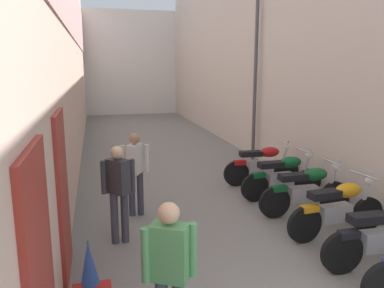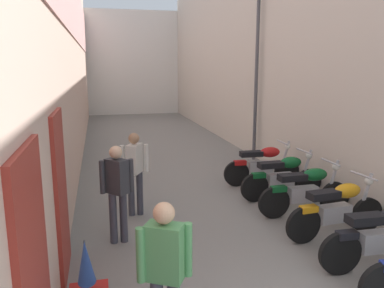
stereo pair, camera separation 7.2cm
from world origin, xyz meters
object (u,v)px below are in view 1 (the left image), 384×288
motorcycle_fourth (306,189)px  pedestrian_by_doorway (170,270)px  motorcycle_fifth (283,176)px  umbrella_leaning (89,263)px  motorcycle_third (338,208)px  street_lamp (253,66)px  motorcycle_sixth (262,164)px  pedestrian_mid_alley (118,187)px  pedestrian_further_down (135,168)px

motorcycle_fourth → pedestrian_by_doorway: bearing=-137.2°
motorcycle_fifth → umbrella_leaning: (-3.89, -3.08, 0.18)m
motorcycle_third → street_lamp: 5.82m
motorcycle_fifth → street_lamp: bearing=78.4°
motorcycle_fifth → motorcycle_sixth: (-0.00, 1.02, 0.00)m
motorcycle_fourth → umbrella_leaning: motorcycle_fourth is taller
motorcycle_fifth → pedestrian_mid_alley: pedestrian_mid_alley is taller
motorcycle_third → umbrella_leaning: 4.07m
motorcycle_sixth → pedestrian_by_doorway: bearing=-122.9°
motorcycle_fourth → pedestrian_further_down: (-3.08, 0.77, 0.42)m
motorcycle_fifth → street_lamp: street_lamp is taller
motorcycle_sixth → umbrella_leaning: bearing=-133.5°
motorcycle_fifth → street_lamp: 4.15m
motorcycle_third → pedestrian_mid_alley: size_ratio=1.18×
street_lamp → motorcycle_fourth: bearing=-99.2°
motorcycle_sixth → umbrella_leaning: 5.66m
motorcycle_fourth → motorcycle_fifth: same height
motorcycle_fourth → pedestrian_further_down: 3.21m
pedestrian_mid_alley → street_lamp: (4.16, 4.66, 1.84)m
pedestrian_by_doorway → pedestrian_further_down: same height
motorcycle_sixth → street_lamp: size_ratio=0.39×
motorcycle_fourth → motorcycle_sixth: 1.95m
pedestrian_by_doorway → street_lamp: (3.86, 7.26, 1.84)m
motorcycle_fourth → pedestrian_by_doorway: size_ratio=1.18×
motorcycle_fourth → pedestrian_mid_alley: (-3.46, -0.32, 0.42)m
motorcycle_fourth → street_lamp: 4.94m
pedestrian_mid_alley → pedestrian_by_doorway: bearing=-83.4°
motorcycle_fourth → motorcycle_sixth: same height
pedestrian_mid_alley → umbrella_leaning: size_ratio=1.63×
pedestrian_further_down → umbrella_leaning: pedestrian_further_down is taller
motorcycle_fifth → pedestrian_further_down: pedestrian_further_down is taller
pedestrian_by_doorway → pedestrian_mid_alley: same height
pedestrian_by_doorway → umbrella_leaning: (-0.74, 0.77, -0.24)m
motorcycle_sixth → pedestrian_mid_alley: size_ratio=1.18×
pedestrian_mid_alley → motorcycle_third: bearing=-10.9°
motorcycle_sixth → motorcycle_third: bearing=-90.0°
pedestrian_further_down → street_lamp: street_lamp is taller
pedestrian_by_doorway → motorcycle_third: bearing=31.6°
pedestrian_mid_alley → street_lamp: bearing=48.2°
pedestrian_by_doorway → motorcycle_fourth: bearing=42.8°
motorcycle_fourth → pedestrian_mid_alley: bearing=-174.8°
umbrella_leaning → street_lamp: size_ratio=0.20×
umbrella_leaning → street_lamp: (4.60, 6.49, 2.07)m
motorcycle_fifth → motorcycle_sixth: 1.02m
pedestrian_by_doorway → street_lamp: size_ratio=0.33×
motorcycle_sixth → street_lamp: bearing=73.7°
motorcycle_fourth → street_lamp: (0.70, 4.34, 2.25)m
pedestrian_mid_alley → street_lamp: 6.51m
motorcycle_fifth → pedestrian_mid_alley: bearing=-160.2°
motorcycle_fifth → pedestrian_by_doorway: (-3.16, -3.85, 0.42)m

